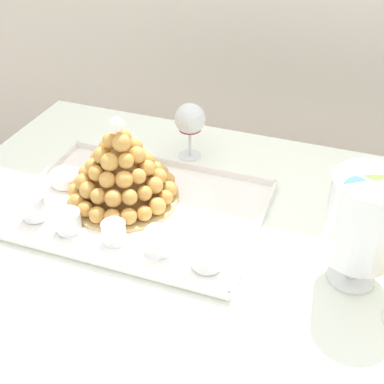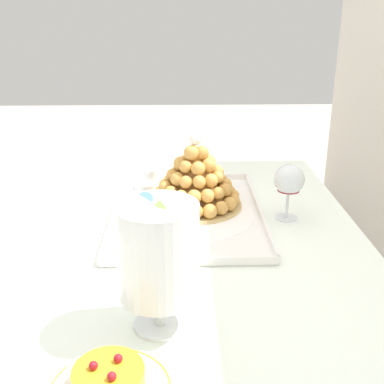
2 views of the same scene
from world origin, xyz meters
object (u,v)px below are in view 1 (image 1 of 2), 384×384
at_px(dessert_cup_left, 34,208).
at_px(wine_glass, 190,120).
at_px(dessert_cup_mid_left, 68,222).
at_px(macaron_goblet, 365,219).
at_px(serving_tray, 139,209).
at_px(croquembouche, 121,170).
at_px(dessert_cup_centre, 114,233).
at_px(creme_brulee_ramekin, 67,177).
at_px(dessert_cup_right, 207,256).
at_px(dessert_cup_mid_right, 159,242).

height_order(dessert_cup_left, wine_glass, wine_glass).
bearing_deg(dessert_cup_mid_left, macaron_goblet, 6.30).
relative_size(serving_tray, macaron_goblet, 2.23).
bearing_deg(croquembouche, dessert_cup_left, -139.01).
bearing_deg(croquembouche, dessert_cup_centre, -70.54).
bearing_deg(macaron_goblet, croquembouche, 171.50).
distance_m(dessert_cup_mid_left, creme_brulee_ramekin, 0.19).
xyz_separation_m(dessert_cup_left, dessert_cup_mid_left, (0.09, -0.01, -0.01)).
distance_m(serving_tray, croquembouche, 0.10).
distance_m(dessert_cup_mid_left, wine_glass, 0.43).
relative_size(dessert_cup_right, macaron_goblet, 0.24).
distance_m(dessert_cup_right, creme_brulee_ramekin, 0.45).
relative_size(dessert_cup_mid_left, dessert_cup_centre, 1.09).
relative_size(croquembouche, dessert_cup_mid_right, 4.63).
xyz_separation_m(dessert_cup_left, dessert_cup_right, (0.42, -0.02, -0.00)).
xyz_separation_m(dessert_cup_centre, dessert_cup_mid_right, (0.10, 0.00, 0.00)).
height_order(croquembouche, dessert_cup_right, croquembouche).
distance_m(serving_tray, dessert_cup_mid_right, 0.16).
height_order(serving_tray, creme_brulee_ramekin, creme_brulee_ramekin).
relative_size(serving_tray, croquembouche, 2.14).
relative_size(serving_tray, dessert_cup_centre, 10.79).
bearing_deg(dessert_cup_mid_right, macaron_goblet, 9.06).
bearing_deg(dessert_cup_right, wine_glass, 114.77).
xyz_separation_m(dessert_cup_mid_left, dessert_cup_mid_right, (0.21, 0.00, 0.00)).
bearing_deg(wine_glass, macaron_goblet, -35.36).
relative_size(dessert_cup_mid_right, wine_glass, 0.37).
bearing_deg(dessert_cup_mid_right, dessert_cup_left, 178.50).
relative_size(dessert_cup_mid_right, creme_brulee_ramekin, 0.72).
distance_m(croquembouche, wine_glass, 0.26).
relative_size(serving_tray, dessert_cup_mid_right, 9.88).
distance_m(dessert_cup_left, dessert_cup_mid_left, 0.10).
bearing_deg(wine_glass, croquembouche, -107.84).
bearing_deg(macaron_goblet, serving_tray, 173.26).
bearing_deg(dessert_cup_right, dessert_cup_centre, 179.30).
relative_size(serving_tray, dessert_cup_mid_left, 9.90).
bearing_deg(dessert_cup_right, creme_brulee_ramekin, 158.94).
relative_size(creme_brulee_ramekin, wine_glass, 0.51).
xyz_separation_m(croquembouche, dessert_cup_mid_left, (-0.06, -0.15, -0.06)).
relative_size(dessert_cup_centre, creme_brulee_ramekin, 0.66).
bearing_deg(dessert_cup_right, serving_tray, 148.87).
xyz_separation_m(serving_tray, dessert_cup_left, (-0.21, -0.11, 0.03)).
bearing_deg(dessert_cup_right, dessert_cup_mid_right, 176.07).
distance_m(dessert_cup_centre, dessert_cup_right, 0.21).
distance_m(dessert_cup_centre, dessert_cup_mid_right, 0.10).
bearing_deg(dessert_cup_mid_left, croquembouche, 67.74).
distance_m(serving_tray, dessert_cup_mid_left, 0.17).
xyz_separation_m(croquembouche, dessert_cup_mid_right, (0.15, -0.14, -0.06)).
xyz_separation_m(dessert_cup_left, dessert_cup_centre, (0.21, -0.01, -0.01)).
relative_size(dessert_cup_left, wine_glass, 0.38).
bearing_deg(dessert_cup_left, macaron_goblet, 4.42).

